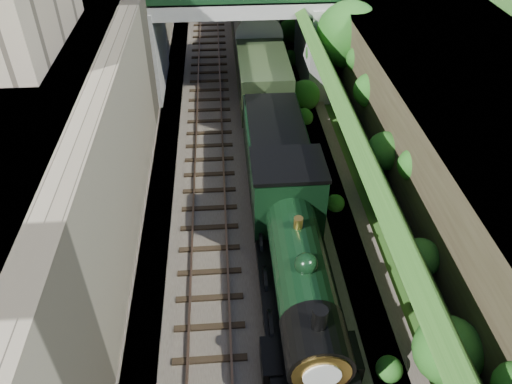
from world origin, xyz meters
TOP-DOWN VIEW (x-y plane):
  - trackbed at (0.00, 20.00)m, footprint 10.00×90.00m
  - retaining_wall at (-5.50, 20.00)m, footprint 1.00×90.00m
  - street_plateau_left at (-9.00, 20.00)m, footprint 6.00×90.00m
  - street_plateau_right at (9.50, 20.00)m, footprint 8.00×90.00m
  - embankment_slope at (4.94, 17.65)m, footprint 4.53×90.00m
  - track_left at (-2.00, 20.00)m, footprint 2.50×90.00m
  - track_right at (1.20, 20.00)m, footprint 2.50×90.00m
  - road_bridge at (0.94, 24.00)m, footprint 16.00×6.40m
  - tree at (5.91, 19.84)m, footprint 3.60×3.80m
  - locomotive at (1.20, 6.06)m, footprint 3.10×10.22m
  - tender at (1.20, 13.42)m, footprint 2.70×6.00m
  - coach_front at (1.20, 26.02)m, footprint 2.90×18.00m

SIDE VIEW (x-z plane):
  - trackbed at x=0.00m, z-range 0.00..0.20m
  - track_left at x=-2.00m, z-range 0.15..0.35m
  - track_right at x=1.20m, z-range 0.15..0.35m
  - tender at x=1.20m, z-range 0.09..3.14m
  - locomotive at x=1.20m, z-range -0.02..3.81m
  - coach_front at x=1.20m, z-range 0.20..3.90m
  - embankment_slope at x=4.94m, z-range -0.53..5.83m
  - street_plateau_right at x=9.50m, z-range 0.00..6.25m
  - retaining_wall at x=-5.50m, z-range 0.00..7.00m
  - street_plateau_left at x=-9.00m, z-range 0.00..7.00m
  - road_bridge at x=0.94m, z-range 0.45..7.70m
  - tree at x=5.91m, z-range 1.35..7.95m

